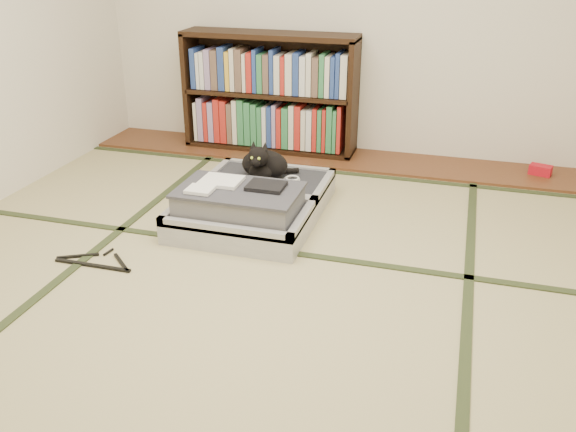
# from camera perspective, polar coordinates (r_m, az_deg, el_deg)

# --- Properties ---
(floor) EXTENTS (4.50, 4.50, 0.00)m
(floor) POSITION_cam_1_polar(r_m,az_deg,el_deg) (3.04, -2.78, -6.83)
(floor) COLOR tan
(floor) RESTS_ON ground
(wood_strip) EXTENTS (4.00, 0.50, 0.02)m
(wood_strip) POSITION_cam_1_polar(r_m,az_deg,el_deg) (4.80, 5.01, 5.41)
(wood_strip) COLOR brown
(wood_strip) RESTS_ON ground
(red_item) EXTENTS (0.17, 0.13, 0.07)m
(red_item) POSITION_cam_1_polar(r_m,az_deg,el_deg) (4.77, 22.55, 4.00)
(red_item) COLOR red
(red_item) RESTS_ON wood_strip
(tatami_borders) EXTENTS (4.00, 4.50, 0.01)m
(tatami_borders) POSITION_cam_1_polar(r_m,az_deg,el_deg) (3.45, -0.12, -2.65)
(tatami_borders) COLOR #2D381E
(tatami_borders) RESTS_ON ground
(bookcase) EXTENTS (1.37, 0.31, 0.92)m
(bookcase) POSITION_cam_1_polar(r_m,az_deg,el_deg) (4.88, -1.70, 11.24)
(bookcase) COLOR black
(bookcase) RESTS_ON wood_strip
(suitcase) EXTENTS (0.79, 1.05, 0.31)m
(suitcase) POSITION_cam_1_polar(r_m,az_deg,el_deg) (3.72, -3.40, 1.24)
(suitcase) COLOR #B3B3B8
(suitcase) RESTS_ON floor
(cat) EXTENTS (0.35, 0.35, 0.28)m
(cat) POSITION_cam_1_polar(r_m,az_deg,el_deg) (3.93, -2.30, 4.87)
(cat) COLOR black
(cat) RESTS_ON suitcase
(cable_coil) EXTENTS (0.11, 0.11, 0.03)m
(cable_coil) POSITION_cam_1_polar(r_m,az_deg,el_deg) (3.94, 0.37, 3.47)
(cable_coil) COLOR white
(cable_coil) RESTS_ON suitcase
(hanger) EXTENTS (0.46, 0.21, 0.01)m
(hanger) POSITION_cam_1_polar(r_m,az_deg,el_deg) (3.42, -17.50, -4.14)
(hanger) COLOR black
(hanger) RESTS_ON floor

